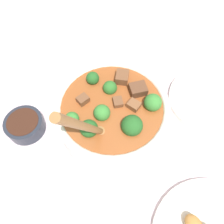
{
  "coord_description": "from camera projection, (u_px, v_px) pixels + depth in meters",
  "views": [
    {
      "loc": [
        -0.22,
        0.1,
        0.47
      ],
      "look_at": [
        0.0,
        0.0,
        0.06
      ],
      "focal_mm": 35.0,
      "sensor_mm": 36.0,
      "label": 1
    }
  ],
  "objects": [
    {
      "name": "stew_bowl",
      "position": [
        112.0,
        113.0,
        0.48
      ],
      "size": [
        0.25,
        0.25,
        0.29
      ],
      "color": "white",
      "rests_on": "ground_plane"
    },
    {
      "name": "ground_plane",
      "position": [
        112.0,
        124.0,
        0.53
      ],
      "size": [
        4.0,
        4.0,
        0.0
      ],
      "primitive_type": "plane",
      "color": "silver"
    },
    {
      "name": "empty_plate",
      "position": [
        209.0,
        99.0,
        0.56
      ],
      "size": [
        0.2,
        0.2,
        0.02
      ],
      "color": "silver",
      "rests_on": "ground_plane"
    },
    {
      "name": "condiment_bowl",
      "position": [
        25.0,
        125.0,
        0.51
      ],
      "size": [
        0.09,
        0.09,
        0.04
      ],
      "color": "#232833",
      "rests_on": "ground_plane"
    }
  ]
}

